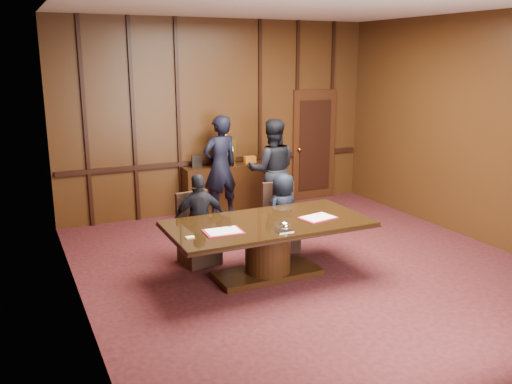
{
  "coord_description": "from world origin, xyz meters",
  "views": [
    {
      "loc": [
        -3.65,
        -5.81,
        2.84
      ],
      "look_at": [
        -0.62,
        0.63,
        1.05
      ],
      "focal_mm": 38.0,
      "sensor_mm": 36.0,
      "label": 1
    }
  ],
  "objects_px": {
    "conference_table": "(268,240)",
    "witness_left": "(220,167)",
    "signatory_right": "(283,212)",
    "witness_right": "(272,170)",
    "sideboard": "(226,187)",
    "signatory_left": "(200,220)"
  },
  "relations": [
    {
      "from": "conference_table",
      "to": "witness_left",
      "type": "height_order",
      "value": "witness_left"
    },
    {
      "from": "signatory_right",
      "to": "witness_right",
      "type": "bearing_deg",
      "value": -130.14
    },
    {
      "from": "conference_table",
      "to": "witness_left",
      "type": "distance_m",
      "value": 2.94
    },
    {
      "from": "conference_table",
      "to": "sideboard",
      "type": "bearing_deg",
      "value": 77.89
    },
    {
      "from": "signatory_right",
      "to": "witness_right",
      "type": "relative_size",
      "value": 0.66
    },
    {
      "from": "sideboard",
      "to": "signatory_right",
      "type": "xyz_separation_m",
      "value": [
        -0.01,
        -2.27,
        0.11
      ]
    },
    {
      "from": "sideboard",
      "to": "signatory_right",
      "type": "height_order",
      "value": "sideboard"
    },
    {
      "from": "conference_table",
      "to": "signatory_right",
      "type": "height_order",
      "value": "signatory_right"
    },
    {
      "from": "signatory_left",
      "to": "signatory_right",
      "type": "relative_size",
      "value": 1.09
    },
    {
      "from": "sideboard",
      "to": "witness_right",
      "type": "bearing_deg",
      "value": -53.86
    },
    {
      "from": "signatory_left",
      "to": "witness_right",
      "type": "xyz_separation_m",
      "value": [
        1.87,
        1.5,
        0.25
      ]
    },
    {
      "from": "sideboard",
      "to": "witness_left",
      "type": "relative_size",
      "value": 0.87
    },
    {
      "from": "conference_table",
      "to": "witness_right",
      "type": "relative_size",
      "value": 1.46
    },
    {
      "from": "sideboard",
      "to": "signatory_right",
      "type": "distance_m",
      "value": 2.28
    },
    {
      "from": "signatory_right",
      "to": "conference_table",
      "type": "bearing_deg",
      "value": 31.71
    },
    {
      "from": "sideboard",
      "to": "witness_right",
      "type": "distance_m",
      "value": 1.04
    },
    {
      "from": "sideboard",
      "to": "signatory_left",
      "type": "xyz_separation_m",
      "value": [
        -1.31,
        -2.27,
        0.16
      ]
    },
    {
      "from": "signatory_left",
      "to": "signatory_right",
      "type": "distance_m",
      "value": 1.3
    },
    {
      "from": "signatory_left",
      "to": "signatory_right",
      "type": "height_order",
      "value": "signatory_left"
    },
    {
      "from": "sideboard",
      "to": "signatory_right",
      "type": "relative_size",
      "value": 1.35
    },
    {
      "from": "signatory_left",
      "to": "signatory_right",
      "type": "xyz_separation_m",
      "value": [
        1.3,
        0.0,
        -0.06
      ]
    },
    {
      "from": "signatory_left",
      "to": "witness_right",
      "type": "height_order",
      "value": "witness_right"
    }
  ]
}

